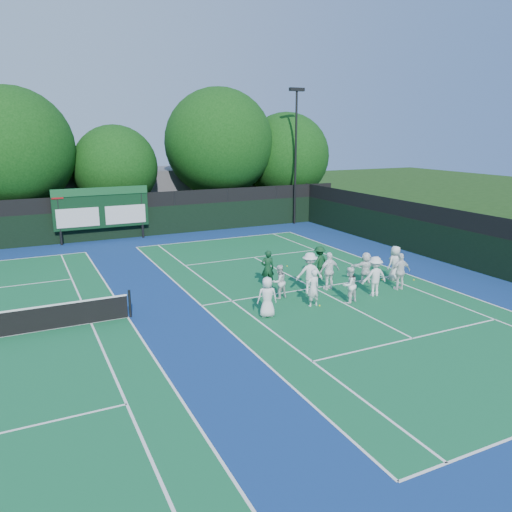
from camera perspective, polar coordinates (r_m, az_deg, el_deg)
name	(u,v)px	position (r m, az deg, el deg)	size (l,w,h in m)	color
ground	(326,294)	(22.37, 8.01, -4.37)	(120.00, 120.00, 0.00)	#16350E
court_apron	(190,308)	(20.71, -7.60, -5.87)	(34.00, 32.00, 0.01)	navy
near_court	(314,288)	(23.16, 6.64, -3.65)	(11.05, 23.85, 0.01)	#135C32
back_fence	(117,219)	(34.54, -15.62, 4.11)	(34.00, 0.08, 3.00)	black
divider_fence_right	(459,241)	(28.56, 22.16, 1.58)	(0.08, 32.00, 3.00)	black
scoreboard	(101,208)	(33.85, -17.27, 5.23)	(6.00, 0.21, 3.55)	black
clubhouse	(147,193)	(43.02, -12.40, 7.04)	(18.00, 6.00, 4.00)	#58585D
light_pole_right	(296,141)	(38.53, 4.58, 12.96)	(1.20, 0.30, 10.12)	black
tree_b	(14,152)	(37.15, -25.93, 10.61)	(8.12, 8.12, 9.94)	black
tree_c	(117,169)	(37.85, -15.57, 9.51)	(6.01, 6.01, 7.51)	black
tree_d	(220,146)	(40.02, -4.10, 12.48)	(8.38, 8.38, 10.35)	black
tree_e	(287,158)	(42.67, 3.57, 11.08)	(7.15, 7.15, 8.58)	black
tennis_ball_0	(320,306)	(20.85, 7.27, -5.64)	(0.07, 0.07, 0.07)	yellow
tennis_ball_1	(382,280)	(24.95, 14.20, -2.64)	(0.07, 0.07, 0.07)	yellow
tennis_ball_2	(414,280)	(25.34, 17.59, -2.62)	(0.07, 0.07, 0.07)	yellow
tennis_ball_4	(287,266)	(26.66, 3.58, -1.15)	(0.07, 0.07, 0.07)	yellow
tennis_ball_5	(402,284)	(24.49, 16.38, -3.11)	(0.07, 0.07, 0.07)	yellow
player_front_0	(267,297)	(19.34, 1.29, -4.71)	(0.78, 0.51, 1.60)	white
player_front_1	(313,288)	(20.59, 6.55, -3.65)	(0.58, 0.38, 1.58)	white
player_front_2	(349,285)	(21.26, 10.60, -3.27)	(0.76, 0.59, 1.55)	white
player_front_3	(375,276)	(22.35, 13.40, -2.27)	(1.14, 0.66, 1.77)	white
player_front_4	(400,272)	(23.52, 16.17, -1.71)	(1.00, 0.42, 1.71)	white
player_back_0	(279,282)	(21.47, 2.65, -2.95)	(0.72, 0.56, 1.49)	silver
player_back_1	(310,273)	(22.22, 6.14, -1.94)	(1.20, 0.69, 1.86)	white
player_back_2	(329,271)	(22.84, 8.38, -1.71)	(1.02, 0.43, 1.74)	white
player_back_3	(366,268)	(24.15, 12.43, -1.31)	(1.40, 0.45, 1.51)	white
player_back_4	(395,263)	(24.94, 15.60, -0.80)	(0.83, 0.54, 1.70)	silver
coach_left	(268,268)	(23.09, 1.34, -1.42)	(0.62, 0.41, 1.71)	#0F371C
coach_right	(319,262)	(24.67, 7.26, -0.68)	(1.02, 0.59, 1.59)	#103B1D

